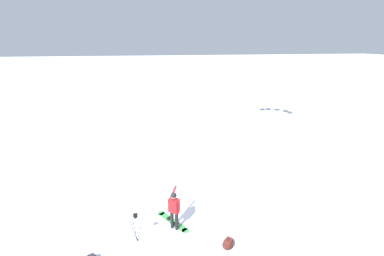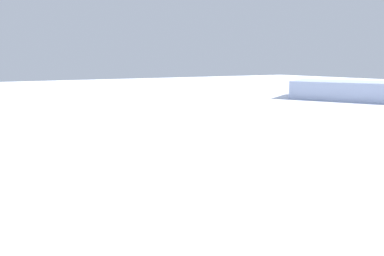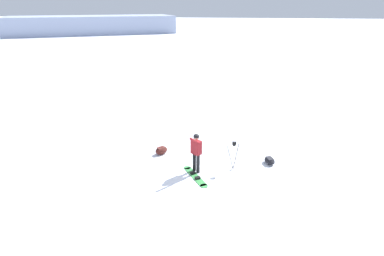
{
  "view_description": "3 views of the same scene",
  "coord_description": "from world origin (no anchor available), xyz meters",
  "views": [
    {
      "loc": [
        8.87,
        -0.83,
        7.25
      ],
      "look_at": [
        -1.37,
        1.16,
        3.79
      ],
      "focal_mm": 24.16,
      "sensor_mm": 36.0,
      "label": 1
    },
    {
      "loc": [
        -7.26,
        -5.03,
        7.77
      ],
      "look_at": [
        -2.9,
        2.34,
        6.07
      ],
      "focal_mm": 31.06,
      "sensor_mm": 36.0,
      "label": 2
    },
    {
      "loc": [
        -11.57,
        -1.59,
        6.48
      ],
      "look_at": [
        -0.19,
        0.25,
        2.04
      ],
      "focal_mm": 30.43,
      "sensor_mm": 36.0,
      "label": 3
    }
  ],
  "objects": []
}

